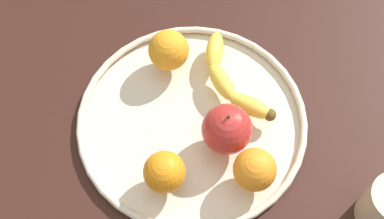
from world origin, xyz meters
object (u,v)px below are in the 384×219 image
Objects in this scene: banana at (230,80)px; orange_front_left at (169,50)px; apple at (227,129)px; orange_front_right at (255,169)px; orange_back_left at (164,172)px; fruit_bowl at (192,120)px.

orange_front_left is (-10.84, -4.67, 2.04)cm from banana.
orange_front_right is at bearing -9.21° from apple.
orange_front_right is at bearing -9.97° from orange_front_left.
orange_front_left is 1.08× the size of orange_back_left.
apple is 12.03cm from orange_back_left.
orange_front_left reaches higher than banana.
apple is at bearing -10.29° from orange_front_left.
fruit_bowl is 5.51× the size of orange_front_left.
apple reaches higher than fruit_bowl.
orange_front_right is (25.73, -4.52, -0.17)cm from orange_front_left.
orange_front_right is at bearing -16.97° from banana.
fruit_bowl is at bearing -22.33° from orange_front_left.
apple reaches higher than banana.
orange_front_left is (-18.07, 3.28, -0.53)cm from apple.
fruit_bowl is at bearing -179.61° from orange_front_right.
apple is 1.32× the size of orange_front_right.
apple is 1.26× the size of orange_front_left.
apple is at bearing 83.43° from orange_back_left.
banana is (-0.42, 9.29, 2.43)cm from fruit_bowl.
orange_back_left is (5.86, -19.88, 1.78)cm from banana.
banana is 2.90× the size of orange_front_left.
orange_back_left is 13.99cm from orange_front_right.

